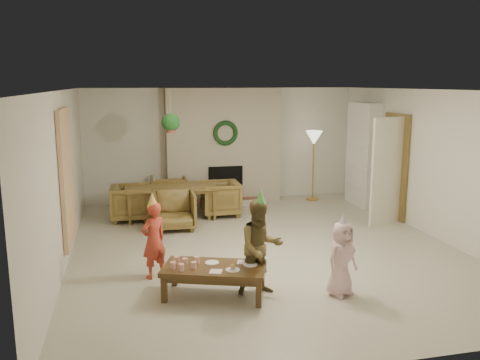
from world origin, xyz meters
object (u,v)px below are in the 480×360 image
object	(u,v)px
dining_chair_right	(220,198)
child_red	(154,240)
dining_chair_near	(174,211)
dining_chair_left	(131,203)
dining_table	(171,202)
child_pink	(342,259)
dining_chair_far	(169,192)
coffee_table_top	(214,268)
child_plaid	(260,247)

from	to	relation	value
dining_chair_right	child_red	world-z (taller)	child_red
dining_chair_near	dining_chair_left	world-z (taller)	same
dining_table	child_pink	size ratio (longest dim) A/B	1.88
dining_chair_near	dining_table	bearing A→B (deg)	90.00
dining_chair_far	coffee_table_top	distance (m)	4.57
dining_table	dining_chair_near	world-z (taller)	dining_chair_near
dining_table	dining_chair_far	bearing A→B (deg)	90.00
dining_chair_far	dining_chair_right	world-z (taller)	same
dining_chair_near	coffee_table_top	xyz separation A→B (m)	(0.19, -3.01, 0.02)
coffee_table_top	child_pink	xyz separation A→B (m)	(1.55, -0.32, 0.11)
dining_chair_near	dining_chair_right	size ratio (longest dim) A/B	1.00
dining_table	dining_chair_near	size ratio (longest dim) A/B	2.34
dining_chair_near	dining_chair_right	xyz separation A→B (m)	(0.99, 0.75, 0.00)
dining_chair_left	dining_chair_right	size ratio (longest dim) A/B	1.00
dining_table	dining_chair_right	xyz separation A→B (m)	(0.97, -0.02, 0.03)
child_plaid	dining_chair_right	bearing A→B (deg)	82.58
dining_chair_left	dining_chair_near	bearing A→B (deg)	-135.00
dining_chair_near	dining_chair_far	world-z (taller)	same
dining_table	child_red	xyz separation A→B (m)	(-0.51, -3.01, 0.21)
dining_chair_far	child_plaid	bearing A→B (deg)	100.36
dining_table	child_plaid	world-z (taller)	child_plaid
dining_chair_left	dining_chair_right	bearing A→B (deg)	-90.00
dining_chair_near	child_plaid	size ratio (longest dim) A/B	0.63
dining_chair_right	coffee_table_top	world-z (taller)	dining_chair_right
dining_chair_left	child_red	xyz separation A→B (m)	(0.26, -3.02, 0.18)
dining_chair_far	coffee_table_top	xyz separation A→B (m)	(0.16, -4.57, 0.02)
dining_chair_near	child_pink	bearing A→B (deg)	-61.08
dining_chair_right	child_pink	bearing A→B (deg)	11.75
dining_chair_near	dining_chair_right	world-z (taller)	same
dining_chair_left	child_plaid	xyz separation A→B (m)	(1.53, -3.86, 0.26)
dining_chair_far	dining_chair_right	distance (m)	1.24
dining_table	dining_chair_left	world-z (taller)	dining_chair_left
dining_table	dining_chair_right	size ratio (longest dim) A/B	2.34
child_red	child_pink	bearing A→B (deg)	120.11
dining_chair_far	child_red	world-z (taller)	child_red
coffee_table_top	child_pink	world-z (taller)	child_pink
dining_chair_near	child_red	distance (m)	2.29
dining_table	child_plaid	size ratio (longest dim) A/B	1.47
child_pink	child_plaid	bearing A→B (deg)	140.89
dining_chair_right	child_plaid	size ratio (longest dim) A/B	0.63
child_pink	dining_chair_far	bearing A→B (deg)	85.52
dining_table	coffee_table_top	bearing A→B (deg)	-86.02
dining_chair_near	dining_chair_left	size ratio (longest dim) A/B	1.00
dining_chair_left	child_plaid	world-z (taller)	child_plaid
dining_table	dining_chair_far	distance (m)	0.78
coffee_table_top	child_plaid	bearing A→B (deg)	14.81
dining_chair_far	dining_chair_left	bearing A→B (deg)	45.00
child_pink	dining_chair_right	bearing A→B (deg)	76.70
dining_table	dining_chair_near	distance (m)	0.78
dining_chair_near	dining_chair_left	distance (m)	1.10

